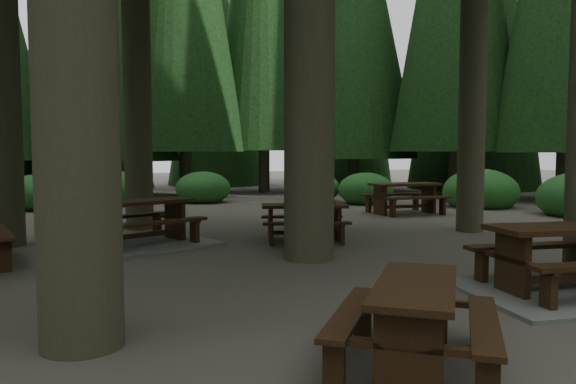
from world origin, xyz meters
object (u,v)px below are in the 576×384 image
object	(u,v)px
picnic_table_c	(139,229)
picnic_table_e	(415,311)
picnic_table_d	(405,193)
picnic_table_a	(568,269)
picnic_table_f	(304,217)

from	to	relation	value
picnic_table_c	picnic_table_e	bearing A→B (deg)	-101.81
picnic_table_d	picnic_table_e	xyz separation A→B (m)	(-6.25, -10.11, -0.11)
picnic_table_a	picnic_table_c	distance (m)	7.39
picnic_table_a	picnic_table_d	size ratio (longest dim) A/B	1.38
picnic_table_a	picnic_table_e	bearing A→B (deg)	-148.87
picnic_table_a	picnic_table_e	world-z (taller)	picnic_table_a
picnic_table_c	picnic_table_e	size ratio (longest dim) A/B	1.53
picnic_table_e	picnic_table_c	bearing A→B (deg)	50.01
picnic_table_f	picnic_table_d	bearing A→B (deg)	54.73
picnic_table_a	picnic_table_c	size ratio (longest dim) A/B	0.88
picnic_table_e	picnic_table_a	bearing A→B (deg)	-28.99
picnic_table_a	picnic_table_e	distance (m)	3.47
picnic_table_a	picnic_table_d	bearing A→B (deg)	78.11
picnic_table_e	picnic_table_f	xyz separation A→B (m)	(1.62, 6.50, 0.02)
picnic_table_e	picnic_table_f	world-z (taller)	picnic_table_f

